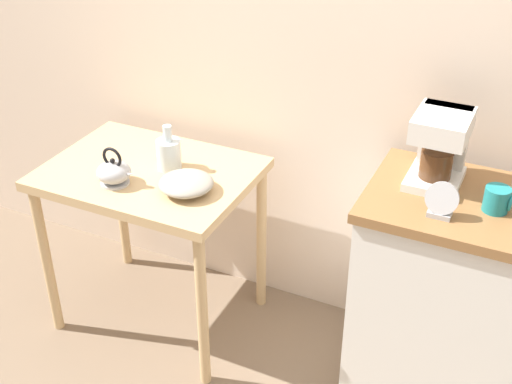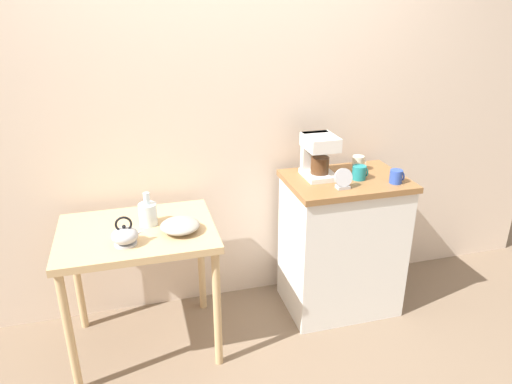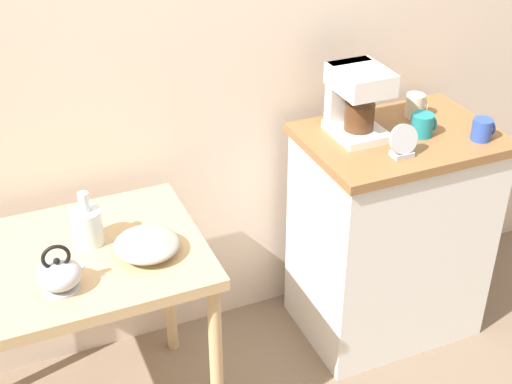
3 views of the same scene
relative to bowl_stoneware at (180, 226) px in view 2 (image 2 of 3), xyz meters
name	(u,v)px [view 2 (image 2 of 3)]	position (x,y,z in m)	size (l,w,h in m)	color
ground_plane	(247,326)	(0.38, 0.08, -0.80)	(8.00, 8.00, 0.00)	#7A6651
back_wall	(243,89)	(0.48, 0.53, 0.60)	(4.40, 0.10, 2.80)	beige
wooden_table	(138,246)	(-0.23, 0.09, -0.14)	(0.83, 0.62, 0.76)	tan
kitchen_counter	(341,244)	(1.03, 0.16, -0.35)	(0.72, 0.52, 0.91)	white
bowl_stoneware	(180,226)	(0.00, 0.00, 0.00)	(0.21, 0.21, 0.07)	#9E998C
teakettle	(125,235)	(-0.28, -0.07, 0.01)	(0.16, 0.13, 0.16)	#B2B5BA
glass_carafe_vase	(148,213)	(-0.16, 0.13, 0.03)	(0.10, 0.10, 0.19)	silver
coffee_maker	(318,154)	(0.87, 0.24, 0.25)	(0.18, 0.22, 0.26)	white
mug_small_cream	(358,163)	(1.16, 0.27, 0.15)	(0.08, 0.07, 0.09)	beige
mug_blue	(396,177)	(1.27, 0.01, 0.15)	(0.08, 0.07, 0.08)	#2D4CAD
mug_dark_teal	(359,172)	(1.09, 0.13, 0.15)	(0.09, 0.08, 0.08)	teal
table_clock	(343,180)	(0.94, 0.02, 0.16)	(0.11, 0.05, 0.12)	#B2B5BA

